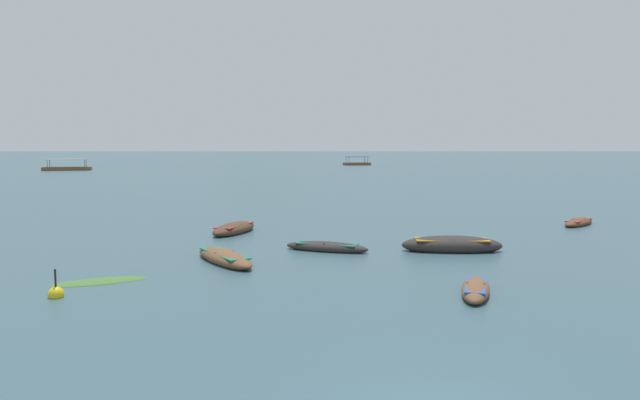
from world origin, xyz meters
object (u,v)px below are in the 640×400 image
Objects in this scene: rowboat_4 at (234,229)px; ferry_0 at (67,168)px; rowboat_0 at (452,245)px; rowboat_2 at (476,289)px; mooring_buoy at (56,294)px; rowboat_3 at (327,247)px; rowboat_5 at (579,222)px; rowboat_6 at (224,257)px; ferry_2 at (357,164)px.

rowboat_4 is 0.44× the size of ferry_0.
rowboat_2 is (-1.46, -7.44, -0.11)m from rowboat_0.
mooring_buoy is at bearing -153.86° from rowboat_0.
rowboat_3 is (-4.01, 7.87, 0.01)m from rowboat_2.
rowboat_4 reaches higher than rowboat_3.
ferry_0 is at bearing 109.66° from mooring_buoy.
rowboat_2 is 16.10m from rowboat_4.
rowboat_2 is at bearing -1.97° from mooring_buoy.
rowboat_0 is 1.06× the size of rowboat_4.
rowboat_4 is at bearing -174.66° from rowboat_5.
rowboat_0 is at bearing 10.60° from rowboat_6.
rowboat_2 is 117.52m from ferry_0.
rowboat_4 reaches higher than rowboat_2.
rowboat_2 is 0.34× the size of ferry_0.
rowboat_5 is (10.01, 8.08, -0.10)m from rowboat_0.
rowboat_3 is 7.35m from rowboat_4.
ferry_0 reaches higher than rowboat_5.
rowboat_0 is 11.77m from rowboat_4.
rowboat_2 is at bearing -101.13° from rowboat_0.
rowboat_6 is 109.01m from ferry_0.
rowboat_6 is (-8.26, 5.62, 0.03)m from rowboat_2.
rowboat_6 is at bearing -152.18° from rowboat_3.
rowboat_0 is 1.17× the size of rowboat_3.
rowboat_4 is at bearing 127.99° from rowboat_3.
rowboat_6 is (-4.25, -2.24, 0.02)m from rowboat_3.
ferry_0 is (-46.53, 98.23, 0.28)m from rowboat_3.
rowboat_0 is 7.59m from rowboat_2.
rowboat_3 is at bearing 175.58° from rowboat_0.
mooring_buoy is at bearing -131.22° from rowboat_6.
rowboat_2 is 140.34m from ferry_2.
mooring_buoy is at bearing 178.03° from rowboat_2.
mooring_buoy reaches higher than rowboat_4.
rowboat_5 is 0.44× the size of ferry_2.
rowboat_5 is at bearing 26.31° from rowboat_3.
rowboat_6 is at bearing 48.78° from mooring_buoy.
rowboat_0 reaches higher than rowboat_4.
rowboat_0 is 0.46× the size of ferry_0.
rowboat_3 is (-5.48, 0.42, -0.10)m from rowboat_0.
ferry_2 is (12.96, 132.15, 0.18)m from rowboat_0.
ferry_0 reaches higher than mooring_buoy.
rowboat_3 is 4.81m from rowboat_6.
rowboat_2 is 3.27× the size of mooring_buoy.
rowboat_6 is at bearing -169.40° from rowboat_0.
rowboat_0 is 15.89m from mooring_buoy.
mooring_buoy is at bearing -101.07° from ferry_2.
rowboat_6 is (-19.74, -9.90, 0.02)m from rowboat_5.
mooring_buoy reaches higher than rowboat_0.
ferry_0 is at bearing -152.73° from ferry_2.
mooring_buoy reaches higher than rowboat_3.
ferry_0 is at bearing 115.35° from rowboat_3.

